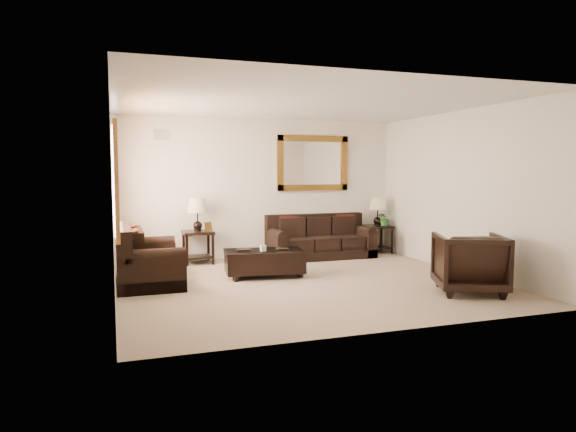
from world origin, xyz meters
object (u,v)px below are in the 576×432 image
object	(u,v)px
loveseat	(145,262)
coffee_table	(264,260)
sofa	(320,242)
end_table_left	(198,221)
armchair	(469,260)
end_table_right	(378,217)

from	to	relation	value
loveseat	coffee_table	bearing A→B (deg)	-92.44
sofa	end_table_left	world-z (taller)	end_table_left
loveseat	coffee_table	distance (m)	1.85
sofa	end_table_left	bearing A→B (deg)	177.83
loveseat	armchair	size ratio (longest dim) A/B	1.71
end_table_right	coffee_table	distance (m)	3.30
coffee_table	end_table_right	bearing A→B (deg)	35.03
loveseat	end_table_left	world-z (taller)	end_table_left
sofa	end_table_right	xyz separation A→B (m)	(1.33, 0.10, 0.45)
sofa	armchair	xyz separation A→B (m)	(0.85, -3.41, 0.16)
sofa	loveseat	distance (m)	3.66
end_table_left	armchair	size ratio (longest dim) A/B	1.31
sofa	loveseat	bearing A→B (deg)	-158.12
armchair	loveseat	bearing A→B (deg)	-2.31
armchair	end_table_right	bearing A→B (deg)	-74.30
end_table_right	coffee_table	xyz separation A→B (m)	(-2.88, -1.54, -0.49)
end_table_left	armchair	xyz separation A→B (m)	(3.23, -3.50, -0.32)
sofa	armchair	world-z (taller)	armchair
sofa	armchair	size ratio (longest dim) A/B	2.22
end_table_left	end_table_right	size ratio (longest dim) A/B	1.04
loveseat	end_table_left	distance (m)	1.84
sofa	end_table_right	distance (m)	1.41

